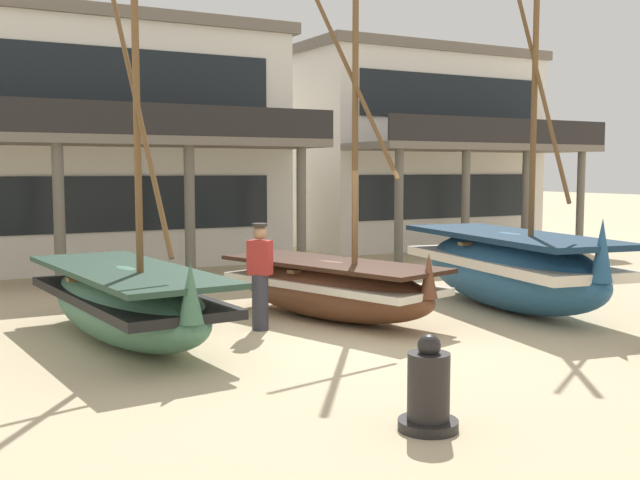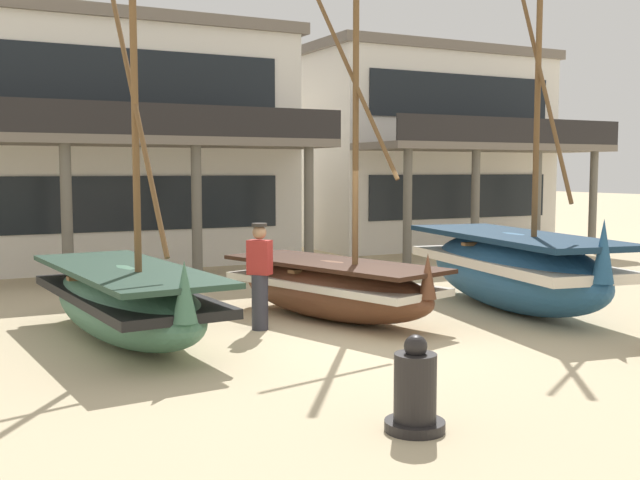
# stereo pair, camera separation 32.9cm
# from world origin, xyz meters

# --- Properties ---
(ground_plane) EXTENTS (120.00, 120.00, 0.00)m
(ground_plane) POSITION_xyz_m (0.00, 0.00, 0.00)
(ground_plane) COLOR #CCB78E
(fishing_boat_near_left) EXTENTS (2.00, 4.92, 5.48)m
(fishing_boat_near_left) POSITION_xyz_m (-3.00, 1.41, 0.61)
(fishing_boat_near_left) COLOR #427056
(fishing_boat_near_left) RESTS_ON ground
(fishing_boat_centre_large) EXTENTS (2.51, 5.30, 6.59)m
(fishing_boat_centre_large) POSITION_xyz_m (3.75, 0.73, 0.77)
(fishing_boat_centre_large) COLOR #23517A
(fishing_boat_centre_large) RESTS_ON ground
(fishing_boat_far_right) EXTENTS (2.56, 4.41, 5.59)m
(fishing_boat_far_right) POSITION_xyz_m (0.48, 1.45, 0.56)
(fishing_boat_far_right) COLOR brown
(fishing_boat_far_right) RESTS_ON ground
(fisherman_by_hull) EXTENTS (0.41, 0.41, 1.68)m
(fisherman_by_hull) POSITION_xyz_m (-0.95, 1.22, 0.83)
(fisherman_by_hull) COLOR #33333D
(fisherman_by_hull) RESTS_ON ground
(capstan_winch) EXTENTS (0.59, 0.59, 0.94)m
(capstan_winch) POSITION_xyz_m (-1.43, -3.80, 0.38)
(capstan_winch) COLOR black
(capstan_winch) RESTS_ON ground
(harbor_building_main) EXTENTS (10.48, 9.05, 6.44)m
(harbor_building_main) POSITION_xyz_m (-1.47, 12.34, 3.23)
(harbor_building_main) COLOR white
(harbor_building_main) RESTS_ON ground
(harbor_building_annex) EXTENTS (8.25, 7.68, 6.43)m
(harbor_building_annex) POSITION_xyz_m (9.25, 11.88, 3.22)
(harbor_building_annex) COLOR white
(harbor_building_annex) RESTS_ON ground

